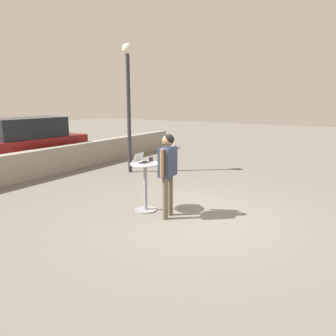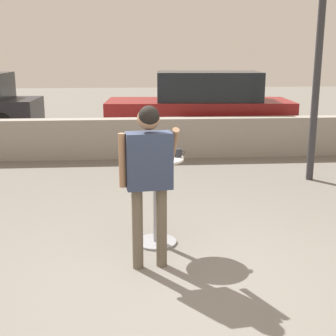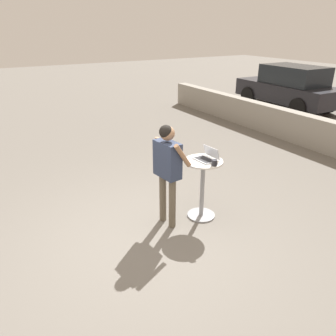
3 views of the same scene
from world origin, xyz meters
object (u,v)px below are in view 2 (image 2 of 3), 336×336
at_px(cafe_table, 156,192).
at_px(coffee_mug, 178,153).
at_px(parked_car_near_street, 201,108).
at_px(standing_person, 149,167).
at_px(laptop, 155,153).
at_px(street_lamp, 321,24).

height_order(cafe_table, coffee_mug, coffee_mug).
distance_m(cafe_table, parked_car_near_street, 6.12).
xyz_separation_m(standing_person, parked_car_near_street, (1.49, 6.56, -0.21)).
height_order(standing_person, parked_car_near_street, parked_car_near_street).
relative_size(coffee_mug, parked_car_near_street, 0.03).
relative_size(cafe_table, parked_car_near_street, 0.23).
xyz_separation_m(laptop, standing_person, (-0.10, -0.67, 0.00)).
height_order(parked_car_near_street, street_lamp, street_lamp).
bearing_deg(coffee_mug, standing_person, -119.08).
xyz_separation_m(cafe_table, parked_car_near_street, (1.39, 5.95, 0.23)).
bearing_deg(street_lamp, cafe_table, -137.41).
bearing_deg(street_lamp, laptop, -138.16).
bearing_deg(parked_car_near_street, street_lamp, -67.57).
relative_size(cafe_table, laptop, 2.79).
height_order(coffee_mug, standing_person, standing_person).
xyz_separation_m(cafe_table, laptop, (-0.00, 0.06, 0.44)).
bearing_deg(coffee_mug, laptop, 169.91).
xyz_separation_m(coffee_mug, parked_car_near_street, (1.14, 5.93, -0.21)).
distance_m(standing_person, street_lamp, 4.54).
height_order(cafe_table, laptop, laptop).
relative_size(parked_car_near_street, street_lamp, 1.12).
relative_size(standing_person, parked_car_near_street, 0.38).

